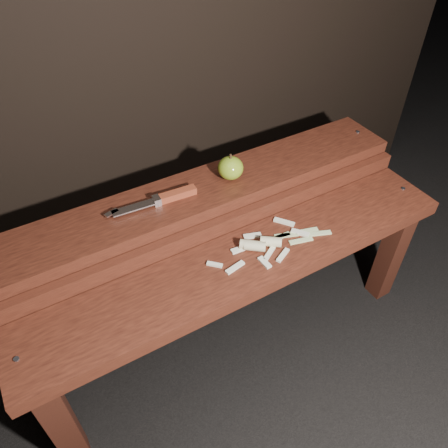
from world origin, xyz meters
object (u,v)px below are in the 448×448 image
bench_front_tier (247,278)px  bench_rear_tier (205,211)px  apple (230,168)px  knife (167,198)px

bench_front_tier → bench_rear_tier: 0.23m
bench_front_tier → bench_rear_tier: bearing=90.0°
bench_front_tier → apple: bearing=69.8°
bench_rear_tier → knife: (-0.11, 0.00, 0.10)m
bench_rear_tier → apple: apple is taller
apple → knife: bearing=-179.3°
apple → knife: 0.20m
apple → knife: apple is taller
bench_rear_tier → knife: size_ratio=4.86×
bench_rear_tier → apple: size_ratio=15.71×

